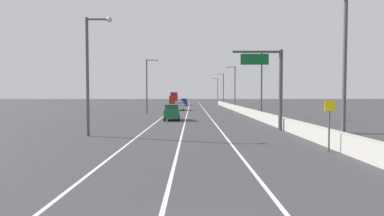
{
  "coord_description": "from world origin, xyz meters",
  "views": [
    {
      "loc": [
        -1.15,
        -5.99,
        3.37
      ],
      "look_at": [
        -0.91,
        47.86,
        1.06
      ],
      "focal_mm": 30.17,
      "sensor_mm": 36.0,
      "label": 1
    }
  ],
  "objects_px": {
    "speed_advisory_sign": "(328,122)",
    "box_truck": "(172,99)",
    "car_silver_0": "(178,106)",
    "lamp_post_right_near": "(339,59)",
    "lamp_post_left_near": "(89,67)",
    "car_green_1": "(171,112)",
    "lamp_post_left_mid": "(147,82)",
    "lamp_post_right_third": "(232,84)",
    "car_blue_2": "(183,102)",
    "lamp_post_right_fourth": "(221,87)",
    "lamp_post_right_fifth": "(216,89)",
    "lamp_post_right_second": "(258,79)",
    "overhead_sign_gantry": "(271,80)"
  },
  "relations": [
    {
      "from": "lamp_post_right_fourth",
      "to": "car_green_1",
      "type": "height_order",
      "value": "lamp_post_right_fourth"
    },
    {
      "from": "lamp_post_right_third",
      "to": "lamp_post_right_fourth",
      "type": "distance_m",
      "value": 25.42
    },
    {
      "from": "overhead_sign_gantry",
      "to": "speed_advisory_sign",
      "type": "bearing_deg",
      "value": -87.78
    },
    {
      "from": "lamp_post_right_fourth",
      "to": "car_green_1",
      "type": "xyz_separation_m",
      "value": [
        -11.65,
        -54.39,
        -4.47
      ]
    },
    {
      "from": "lamp_post_right_fifth",
      "to": "lamp_post_left_mid",
      "type": "distance_m",
      "value": 67.35
    },
    {
      "from": "lamp_post_right_third",
      "to": "car_green_1",
      "type": "height_order",
      "value": "lamp_post_right_third"
    },
    {
      "from": "speed_advisory_sign",
      "to": "box_truck",
      "type": "relative_size",
      "value": 0.37
    },
    {
      "from": "car_green_1",
      "to": "lamp_post_left_near",
      "type": "bearing_deg",
      "value": -109.08
    },
    {
      "from": "lamp_post_right_third",
      "to": "box_truck",
      "type": "bearing_deg",
      "value": 117.9
    },
    {
      "from": "speed_advisory_sign",
      "to": "car_blue_2",
      "type": "relative_size",
      "value": 0.63
    },
    {
      "from": "lamp_post_right_fifth",
      "to": "car_green_1",
      "type": "relative_size",
      "value": 2.17
    },
    {
      "from": "lamp_post_left_near",
      "to": "car_silver_0",
      "type": "bearing_deg",
      "value": 82.61
    },
    {
      "from": "speed_advisory_sign",
      "to": "lamp_post_left_near",
      "type": "distance_m",
      "value": 17.95
    },
    {
      "from": "lamp_post_right_near",
      "to": "car_green_1",
      "type": "xyz_separation_m",
      "value": [
        -11.65,
        21.86,
        -4.47
      ]
    },
    {
      "from": "car_silver_0",
      "to": "lamp_post_left_mid",
      "type": "bearing_deg",
      "value": -113.74
    },
    {
      "from": "lamp_post_right_near",
      "to": "lamp_post_right_second",
      "type": "bearing_deg",
      "value": 89.09
    },
    {
      "from": "lamp_post_right_near",
      "to": "box_truck",
      "type": "bearing_deg",
      "value": 100.54
    },
    {
      "from": "lamp_post_left_mid",
      "to": "box_truck",
      "type": "height_order",
      "value": "lamp_post_left_mid"
    },
    {
      "from": "lamp_post_right_fourth",
      "to": "overhead_sign_gantry",
      "type": "bearing_deg",
      "value": -91.34
    },
    {
      "from": "lamp_post_right_near",
      "to": "box_truck",
      "type": "height_order",
      "value": "lamp_post_right_near"
    },
    {
      "from": "lamp_post_right_second",
      "to": "lamp_post_right_fourth",
      "type": "relative_size",
      "value": 1.0
    },
    {
      "from": "lamp_post_right_third",
      "to": "car_silver_0",
      "type": "distance_m",
      "value": 12.96
    },
    {
      "from": "lamp_post_right_second",
      "to": "lamp_post_left_near",
      "type": "relative_size",
      "value": 1.0
    },
    {
      "from": "lamp_post_left_mid",
      "to": "car_blue_2",
      "type": "xyz_separation_m",
      "value": [
        5.18,
        44.01,
        -4.49
      ]
    },
    {
      "from": "lamp_post_left_mid",
      "to": "lamp_post_right_near",
      "type": "bearing_deg",
      "value": -65.43
    },
    {
      "from": "lamp_post_right_near",
      "to": "lamp_post_left_mid",
      "type": "xyz_separation_m",
      "value": [
        -16.69,
        36.5,
        0.0
      ]
    },
    {
      "from": "speed_advisory_sign",
      "to": "lamp_post_right_fourth",
      "type": "xyz_separation_m",
      "value": [
        1.1,
        77.39,
        3.73
      ]
    },
    {
      "from": "lamp_post_right_near",
      "to": "box_truck",
      "type": "relative_size",
      "value": 1.17
    },
    {
      "from": "car_blue_2",
      "to": "lamp_post_right_third",
      "type": "bearing_deg",
      "value": -68.7
    },
    {
      "from": "lamp_post_right_third",
      "to": "box_truck",
      "type": "relative_size",
      "value": 1.17
    },
    {
      "from": "car_silver_0",
      "to": "lamp_post_right_near",
      "type": "bearing_deg",
      "value": -76.26
    },
    {
      "from": "overhead_sign_gantry",
      "to": "lamp_post_right_fifth",
      "type": "bearing_deg",
      "value": 88.82
    },
    {
      "from": "lamp_post_left_near",
      "to": "car_green_1",
      "type": "distance_m",
      "value": 17.36
    },
    {
      "from": "lamp_post_left_near",
      "to": "lamp_post_left_mid",
      "type": "bearing_deg",
      "value": 89.17
    },
    {
      "from": "lamp_post_left_near",
      "to": "lamp_post_right_fifth",
      "type": "bearing_deg",
      "value": 79.65
    },
    {
      "from": "lamp_post_left_near",
      "to": "car_green_1",
      "type": "xyz_separation_m",
      "value": [
        5.48,
        15.86,
        -4.47
      ]
    },
    {
      "from": "lamp_post_right_fourth",
      "to": "lamp_post_left_near",
      "type": "relative_size",
      "value": 1.0
    },
    {
      "from": "lamp_post_right_third",
      "to": "lamp_post_left_mid",
      "type": "relative_size",
      "value": 1.0
    },
    {
      "from": "lamp_post_right_near",
      "to": "car_blue_2",
      "type": "bearing_deg",
      "value": 98.13
    },
    {
      "from": "speed_advisory_sign",
      "to": "car_blue_2",
      "type": "bearing_deg",
      "value": 97.27
    },
    {
      "from": "lamp_post_left_near",
      "to": "car_blue_2",
      "type": "distance_m",
      "value": 74.86
    },
    {
      "from": "lamp_post_right_fifth",
      "to": "car_green_1",
      "type": "height_order",
      "value": "lamp_post_right_fifth"
    },
    {
      "from": "lamp_post_right_second",
      "to": "box_truck",
      "type": "bearing_deg",
      "value": 105.78
    },
    {
      "from": "car_blue_2",
      "to": "lamp_post_right_second",
      "type": "bearing_deg",
      "value": -77.8
    },
    {
      "from": "car_silver_0",
      "to": "car_blue_2",
      "type": "relative_size",
      "value": 1.01
    },
    {
      "from": "box_truck",
      "to": "car_green_1",
      "type": "bearing_deg",
      "value": -87.0
    },
    {
      "from": "speed_advisory_sign",
      "to": "lamp_post_right_fourth",
      "type": "relative_size",
      "value": 0.32
    },
    {
      "from": "car_blue_2",
      "to": "overhead_sign_gantry",
      "type": "bearing_deg",
      "value": -81.92
    },
    {
      "from": "speed_advisory_sign",
      "to": "box_truck",
      "type": "bearing_deg",
      "value": 99.63
    },
    {
      "from": "lamp_post_right_fifth",
      "to": "car_silver_0",
      "type": "relative_size",
      "value": 1.98
    }
  ]
}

